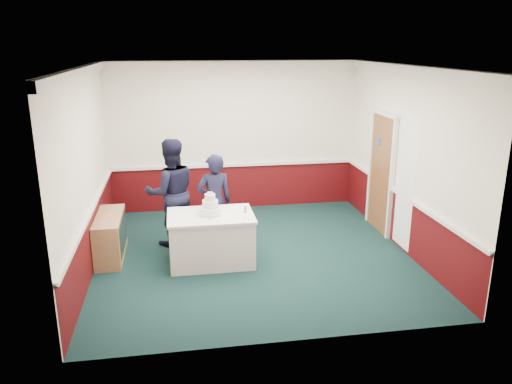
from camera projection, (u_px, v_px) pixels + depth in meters
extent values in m
plane|color=#12292C|center=(254.00, 255.00, 8.16)|extent=(5.00, 5.00, 0.00)
cube|color=white|center=(234.00, 137.00, 10.06)|extent=(5.00, 0.05, 3.00)
cube|color=white|center=(88.00, 172.00, 7.34)|extent=(0.05, 5.00, 3.00)
cube|color=white|center=(404.00, 160.00, 8.11)|extent=(0.05, 5.00, 3.00)
cube|color=white|center=(253.00, 68.00, 7.30)|extent=(5.00, 5.00, 0.05)
cube|color=#48090C|center=(235.00, 187.00, 10.37)|extent=(5.00, 0.02, 0.90)
cube|color=white|center=(235.00, 165.00, 10.23)|extent=(4.98, 0.05, 0.06)
cube|color=white|center=(233.00, 64.00, 9.64)|extent=(5.00, 0.08, 0.12)
cube|color=olive|center=(381.00, 174.00, 8.99)|extent=(0.05, 0.90, 2.10)
cube|color=#234799|center=(379.00, 142.00, 8.97)|extent=(0.01, 0.12, 0.12)
cube|color=white|center=(406.00, 182.00, 7.95)|extent=(0.02, 0.60, 2.20)
cube|color=tan|center=(110.00, 236.00, 7.98)|extent=(0.40, 1.20, 0.70)
cube|color=black|center=(123.00, 233.00, 8.00)|extent=(0.01, 1.00, 0.50)
cube|color=white|center=(211.00, 239.00, 7.79)|extent=(1.28, 0.88, 0.76)
cube|color=white|center=(211.00, 216.00, 7.68)|extent=(1.32, 0.92, 0.04)
cylinder|color=white|center=(210.00, 211.00, 7.66)|extent=(0.34, 0.34, 0.12)
cylinder|color=silver|center=(210.00, 214.00, 7.67)|extent=(0.35, 0.35, 0.03)
cylinder|color=white|center=(210.00, 204.00, 7.62)|extent=(0.24, 0.24, 0.11)
cylinder|color=silver|center=(210.00, 206.00, 7.64)|extent=(0.25, 0.25, 0.02)
cylinder|color=white|center=(210.00, 197.00, 7.59)|extent=(0.16, 0.16, 0.10)
cylinder|color=silver|center=(210.00, 200.00, 7.60)|extent=(0.17, 0.17, 0.02)
sphere|color=#EDE5C9|center=(210.00, 193.00, 7.57)|extent=(0.03, 0.03, 0.03)
sphere|color=#EDE5C9|center=(212.00, 193.00, 7.59)|extent=(0.03, 0.03, 0.03)
sphere|color=#EDE5C9|center=(208.00, 193.00, 7.59)|extent=(0.03, 0.03, 0.03)
sphere|color=#EDE5C9|center=(211.00, 193.00, 7.56)|extent=(0.03, 0.03, 0.03)
sphere|color=#EDE5C9|center=(208.00, 193.00, 7.56)|extent=(0.03, 0.03, 0.03)
cube|color=silver|center=(210.00, 219.00, 7.48)|extent=(0.02, 0.22, 0.00)
cylinder|color=silver|center=(245.00, 219.00, 7.49)|extent=(0.05, 0.05, 0.01)
cylinder|color=silver|center=(245.00, 216.00, 7.47)|extent=(0.01, 0.01, 0.09)
cylinder|color=silver|center=(245.00, 209.00, 7.44)|extent=(0.04, 0.04, 0.11)
imported|color=black|center=(171.00, 193.00, 8.37)|extent=(1.01, 0.85, 1.83)
imported|color=black|center=(215.00, 202.00, 8.23)|extent=(0.65, 0.48, 1.61)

